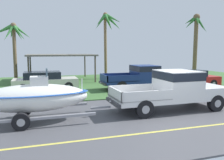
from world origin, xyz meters
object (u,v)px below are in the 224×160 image
parked_sedan_far (45,81)px  palm_tree_near_right (107,26)px  pickup_truck_towing (176,88)px  boat_on_trailer (34,98)px  carport_awning (60,56)px  parked_pickup_background (144,76)px  palm_tree_near_left (196,33)px  palm_tree_mid (13,37)px  parked_sedan_near (188,79)px

parked_sedan_far → palm_tree_near_right: bearing=39.8°
pickup_truck_towing → boat_on_trailer: bearing=-180.0°
boat_on_trailer → carport_awning: 13.20m
parked_pickup_background → palm_tree_near_right: (-0.93, 6.82, 4.31)m
palm_tree_near_left → palm_tree_mid: palm_tree_near_left is taller
boat_on_trailer → palm_tree_near_left: size_ratio=0.84×
palm_tree_near_right → palm_tree_near_left: bearing=-9.1°
parked_pickup_background → palm_tree_mid: bearing=146.5°
parked_sedan_far → parked_pickup_background: bearing=-12.6°
palm_tree_mid → palm_tree_near_right: bearing=2.8°
parked_sedan_near → palm_tree_near_left: size_ratio=0.69×
carport_awning → palm_tree_mid: 4.40m
carport_awning → palm_tree_near_right: (4.64, 0.00, 2.89)m
parked_pickup_background → pickup_truck_towing: bearing=-100.7°
palm_tree_mid → parked_sedan_far: bearing=-62.9°
parked_sedan_near → palm_tree_mid: bearing=153.3°
parked_sedan_far → palm_tree_mid: (-2.45, 4.78, 3.39)m
pickup_truck_towing → palm_tree_near_right: bearing=89.0°
pickup_truck_towing → parked_sedan_near: bearing=49.8°
palm_tree_near_left → palm_tree_near_right: 9.55m
carport_awning → palm_tree_near_left: size_ratio=0.91×
boat_on_trailer → parked_pickup_background: 9.93m
carport_awning → parked_sedan_far: bearing=-107.3°
parked_pickup_background → palm_tree_near_left: bearing=32.0°
parked_sedan_far → carport_awning: size_ratio=0.74×
parked_pickup_background → parked_sedan_near: size_ratio=1.26×
boat_on_trailer → parked_pickup_background: bearing=38.0°
carport_awning → palm_tree_near_right: size_ratio=0.92×
pickup_truck_towing → palm_tree_near_left: size_ratio=0.88×
carport_awning → palm_tree_mid: bearing=-174.0°
palm_tree_near_right → palm_tree_mid: palm_tree_near_right is taller
parked_sedan_far → carport_awning: (1.62, 5.22, 1.76)m
carport_awning → palm_tree_near_right: palm_tree_near_right is taller
palm_tree_near_right → parked_sedan_near: bearing=-57.1°
parked_sedan_far → parked_sedan_near: bearing=-10.1°
palm_tree_near_right → boat_on_trailer: bearing=-118.1°
boat_on_trailer → parked_pickup_background: size_ratio=0.97×
pickup_truck_towing → carport_awning: carport_awning is taller
parked_sedan_near → palm_tree_mid: size_ratio=0.88×
parked_pickup_background → palm_tree_mid: 11.95m
parked_pickup_background → parked_sedan_near: 3.74m
parked_pickup_background → palm_tree_near_left: (8.48, 5.31, 3.72)m
parked_sedan_near → palm_tree_near_left: bearing=49.8°
boat_on_trailer → parked_sedan_near: boat_on_trailer is taller
palm_tree_near_left → palm_tree_near_right: size_ratio=1.01×
pickup_truck_towing → boat_on_trailer: size_ratio=1.04×
pickup_truck_towing → palm_tree_near_left: palm_tree_near_left is taller
boat_on_trailer → parked_sedan_far: (0.64, 7.71, -0.33)m
palm_tree_near_right → parked_sedan_far: bearing=-140.2°
pickup_truck_towing → parked_pickup_background: (1.16, 6.11, -0.05)m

